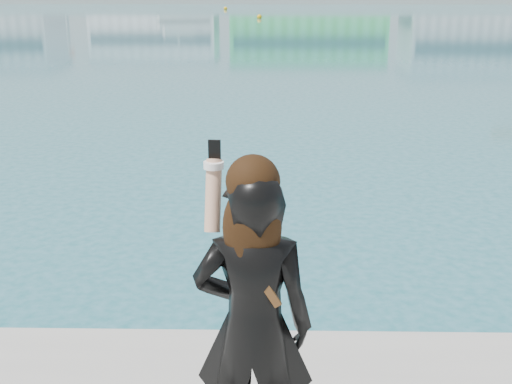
% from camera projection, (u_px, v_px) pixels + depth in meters
% --- Properties ---
extents(buoy_near, '(0.50, 0.50, 0.50)m').
position_uv_depth(buoy_near, '(259.00, 18.00, 65.85)').
color(buoy_near, '#F1AA0C').
rests_on(buoy_near, ground).
extents(buoy_far, '(0.50, 0.50, 0.50)m').
position_uv_depth(buoy_far, '(225.00, 10.00, 87.32)').
color(buoy_far, '#F1AA0C').
rests_on(buoy_far, ground).
extents(woman, '(0.68, 0.47, 1.90)m').
position_uv_depth(woman, '(253.00, 318.00, 3.45)').
color(woman, black).
rests_on(woman, near_quay).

